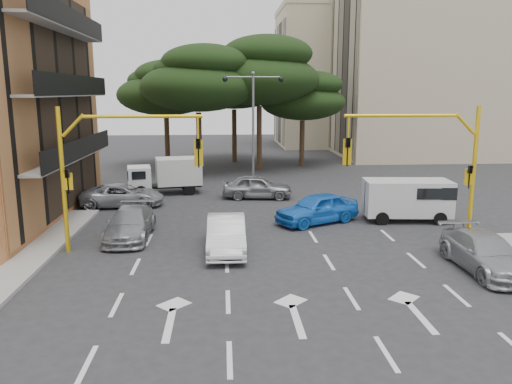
# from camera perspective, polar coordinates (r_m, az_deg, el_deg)

# --- Properties ---
(ground) EXTENTS (120.00, 120.00, 0.00)m
(ground) POSITION_cam_1_polar(r_m,az_deg,el_deg) (19.66, 2.56, -8.15)
(ground) COLOR #28282B
(ground) RESTS_ON ground
(median_strip) EXTENTS (1.40, 6.00, 0.15)m
(median_strip) POSITION_cam_1_polar(r_m,az_deg,el_deg) (35.08, -0.32, 0.71)
(median_strip) COLOR gray
(median_strip) RESTS_ON ground
(apartment_beige_near) EXTENTS (20.20, 12.15, 18.70)m
(apartment_beige_near) POSITION_cam_1_polar(r_m,az_deg,el_deg) (55.09, 20.38, 13.58)
(apartment_beige_near) COLOR #C6B894
(apartment_beige_near) RESTS_ON ground
(apartment_beige_far) EXTENTS (16.20, 12.15, 16.70)m
(apartment_beige_far) POSITION_cam_1_polar(r_m,az_deg,el_deg) (64.22, 10.00, 12.80)
(apartment_beige_far) COLOR #C6B894
(apartment_beige_far) RESTS_ON ground
(pine_left_near) EXTENTS (9.15, 9.15, 10.23)m
(pine_left_near) POSITION_cam_1_polar(r_m,az_deg,el_deg) (40.42, -6.59, 12.77)
(pine_left_near) COLOR #382616
(pine_left_near) RESTS_ON ground
(pine_center) EXTENTS (9.98, 9.98, 11.16)m
(pine_center) POSITION_cam_1_polar(r_m,az_deg,el_deg) (42.52, 0.46, 13.71)
(pine_center) COLOR #382616
(pine_center) RESTS_ON ground
(pine_left_far) EXTENTS (8.32, 8.32, 9.30)m
(pine_left_far) POSITION_cam_1_polar(r_m,az_deg,el_deg) (44.63, -10.26, 11.64)
(pine_left_far) COLOR #382616
(pine_left_far) RESTS_ON ground
(pine_right) EXTENTS (7.49, 7.49, 8.37)m
(pine_right) POSITION_cam_1_polar(r_m,az_deg,el_deg) (44.94, 5.45, 10.88)
(pine_right) COLOR #382616
(pine_right) RESTS_ON ground
(pine_back) EXTENTS (9.15, 9.15, 10.23)m
(pine_back) POSITION_cam_1_polar(r_m,az_deg,el_deg) (47.39, -2.47, 12.62)
(pine_back) COLOR #382616
(pine_back) RESTS_ON ground
(signal_mast_right) EXTENTS (5.79, 0.37, 6.00)m
(signal_mast_right) POSITION_cam_1_polar(r_m,az_deg,el_deg) (22.42, 19.66, 3.85)
(signal_mast_right) COLOR yellow
(signal_mast_right) RESTS_ON ground
(signal_mast_left) EXTENTS (5.79, 0.37, 6.00)m
(signal_mast_left) POSITION_cam_1_polar(r_m,az_deg,el_deg) (21.11, -16.70, 3.60)
(signal_mast_left) COLOR yellow
(signal_mast_left) RESTS_ON ground
(street_lamp_center) EXTENTS (4.16, 0.36, 7.77)m
(street_lamp_center) POSITION_cam_1_polar(r_m,az_deg,el_deg) (34.49, -0.33, 9.48)
(street_lamp_center) COLOR slate
(street_lamp_center) RESTS_ON median_strip
(car_white_hatch) EXTENTS (1.57, 4.47, 1.47)m
(car_white_hatch) POSITION_cam_1_polar(r_m,az_deg,el_deg) (20.89, -3.43, -4.85)
(car_white_hatch) COLOR silver
(car_white_hatch) RESTS_ON ground
(car_blue_compact) EXTENTS (4.78, 3.64, 1.52)m
(car_blue_compact) POSITION_cam_1_polar(r_m,az_deg,el_deg) (25.52, 6.99, -1.86)
(car_blue_compact) COLOR blue
(car_blue_compact) RESTS_ON ground
(car_silver_wagon) EXTENTS (1.92, 4.68, 1.36)m
(car_silver_wagon) POSITION_cam_1_polar(r_m,az_deg,el_deg) (23.44, -14.19, -3.53)
(car_silver_wagon) COLOR #919498
(car_silver_wagon) RESTS_ON ground
(car_silver_cross_a) EXTENTS (4.81, 2.34, 1.32)m
(car_silver_cross_a) POSITION_cam_1_polar(r_m,az_deg,el_deg) (30.01, -15.01, -0.37)
(car_silver_cross_a) COLOR #9C9DA4
(car_silver_cross_a) RESTS_ON ground
(car_silver_cross_b) EXTENTS (4.47, 2.17, 1.47)m
(car_silver_cross_b) POSITION_cam_1_polar(r_m,az_deg,el_deg) (31.21, 0.16, 0.61)
(car_silver_cross_b) COLOR gray
(car_silver_cross_b) RESTS_ON ground
(car_silver_parked) EXTENTS (1.98, 4.76, 1.37)m
(car_silver_parked) POSITION_cam_1_polar(r_m,az_deg,el_deg) (20.54, 24.72, -6.33)
(car_silver_parked) COLOR #9A9CA2
(car_silver_parked) RESTS_ON ground
(van_white) EXTENTS (4.48, 2.30, 2.17)m
(van_white) POSITION_cam_1_polar(r_m,az_deg,el_deg) (26.89, 16.85, -0.88)
(van_white) COLOR silver
(van_white) RESTS_ON ground
(box_truck_a) EXTENTS (5.05, 2.86, 2.34)m
(box_truck_a) POSITION_cam_1_polar(r_m,az_deg,el_deg) (33.07, -10.31, 1.80)
(box_truck_a) COLOR white
(box_truck_a) RESTS_ON ground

